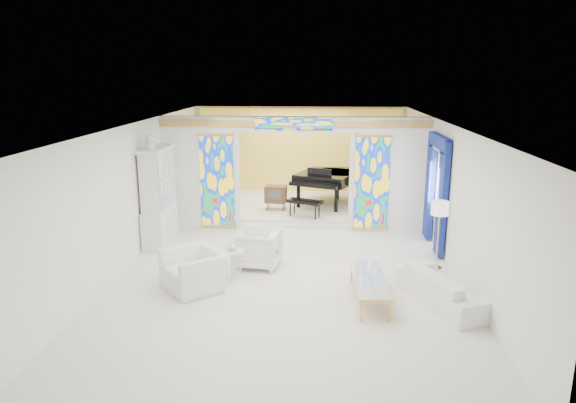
# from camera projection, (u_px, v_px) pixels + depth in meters

# --- Properties ---
(floor) EXTENTS (12.00, 12.00, 0.00)m
(floor) POSITION_uv_depth(u_px,v_px,m) (290.00, 254.00, 11.91)
(floor) COLOR silver
(floor) RESTS_ON ground
(ceiling) EXTENTS (7.00, 12.00, 0.02)m
(ceiling) POSITION_uv_depth(u_px,v_px,m) (290.00, 124.00, 11.18)
(ceiling) COLOR white
(ceiling) RESTS_ON wall_back
(wall_back) EXTENTS (7.00, 0.02, 3.00)m
(wall_back) POSITION_uv_depth(u_px,v_px,m) (300.00, 152.00, 17.35)
(wall_back) COLOR white
(wall_back) RESTS_ON floor
(wall_front) EXTENTS (7.00, 0.02, 3.00)m
(wall_front) POSITION_uv_depth(u_px,v_px,m) (259.00, 310.00, 5.73)
(wall_front) COLOR white
(wall_front) RESTS_ON floor
(wall_left) EXTENTS (0.02, 12.00, 3.00)m
(wall_left) POSITION_uv_depth(u_px,v_px,m) (137.00, 189.00, 11.75)
(wall_left) COLOR white
(wall_left) RESTS_ON floor
(wall_right) EXTENTS (0.02, 12.00, 3.00)m
(wall_right) POSITION_uv_depth(u_px,v_px,m) (448.00, 193.00, 11.34)
(wall_right) COLOR white
(wall_right) RESTS_ON floor
(partition_wall) EXTENTS (7.00, 0.22, 3.00)m
(partition_wall) POSITION_uv_depth(u_px,v_px,m) (294.00, 168.00, 13.44)
(partition_wall) COLOR white
(partition_wall) RESTS_ON floor
(stained_glass_left) EXTENTS (0.90, 0.04, 2.40)m
(stained_glass_left) POSITION_uv_depth(u_px,v_px,m) (217.00, 181.00, 13.54)
(stained_glass_left) COLOR gold
(stained_glass_left) RESTS_ON partition_wall
(stained_glass_right) EXTENTS (0.90, 0.04, 2.40)m
(stained_glass_right) POSITION_uv_depth(u_px,v_px,m) (372.00, 183.00, 13.30)
(stained_glass_right) COLOR gold
(stained_glass_right) RESTS_ON partition_wall
(stained_glass_transom) EXTENTS (2.00, 0.04, 0.34)m
(stained_glass_transom) POSITION_uv_depth(u_px,v_px,m) (294.00, 124.00, 13.05)
(stained_glass_transom) COLOR gold
(stained_glass_transom) RESTS_ON partition_wall
(alcove_platform) EXTENTS (6.80, 3.80, 0.18)m
(alcove_platform) POSITION_uv_depth(u_px,v_px,m) (297.00, 206.00, 15.85)
(alcove_platform) COLOR silver
(alcove_platform) RESTS_ON floor
(gold_curtain_back) EXTENTS (6.70, 0.10, 2.90)m
(gold_curtain_back) POSITION_uv_depth(u_px,v_px,m) (300.00, 152.00, 17.24)
(gold_curtain_back) COLOR #DCC54C
(gold_curtain_back) RESTS_ON wall_back
(chandelier) EXTENTS (0.48, 0.48, 0.30)m
(chandelier) POSITION_uv_depth(u_px,v_px,m) (304.00, 126.00, 15.15)
(chandelier) COLOR gold
(chandelier) RESTS_ON ceiling
(blue_drapes) EXTENTS (0.14, 1.85, 2.65)m
(blue_drapes) POSITION_uv_depth(u_px,v_px,m) (436.00, 183.00, 12.00)
(blue_drapes) COLOR navy
(blue_drapes) RESTS_ON wall_right
(china_cabinet) EXTENTS (0.56, 1.46, 2.72)m
(china_cabinet) POSITION_uv_depth(u_px,v_px,m) (158.00, 197.00, 12.39)
(china_cabinet) COLOR silver
(china_cabinet) RESTS_ON floor
(armchair_left) EXTENTS (1.51, 1.54, 0.75)m
(armchair_left) POSITION_uv_depth(u_px,v_px,m) (194.00, 270.00, 9.91)
(armchair_left) COLOR silver
(armchair_left) RESTS_ON floor
(armchair_right) EXTENTS (1.00, 0.98, 0.81)m
(armchair_right) POSITION_uv_depth(u_px,v_px,m) (259.00, 248.00, 11.05)
(armchair_right) COLOR silver
(armchair_right) RESTS_ON floor
(sofa) EXTENTS (1.52, 2.23, 0.61)m
(sofa) POSITION_uv_depth(u_px,v_px,m) (444.00, 287.00, 9.30)
(sofa) COLOR white
(sofa) RESTS_ON floor
(side_table) EXTENTS (0.50, 0.50, 0.61)m
(side_table) POSITION_uv_depth(u_px,v_px,m) (233.00, 260.00, 10.38)
(side_table) COLOR silver
(side_table) RESTS_ON floor
(vase) EXTENTS (0.20, 0.20, 0.18)m
(vase) POSITION_uv_depth(u_px,v_px,m) (232.00, 246.00, 10.31)
(vase) COLOR white
(vase) RESTS_ON side_table
(coffee_table) EXTENTS (0.63, 1.87, 0.42)m
(coffee_table) POSITION_uv_depth(u_px,v_px,m) (369.00, 280.00, 9.41)
(coffee_table) COLOR silver
(coffee_table) RESTS_ON floor
(floor_lamp) EXTENTS (0.42, 0.42, 1.48)m
(floor_lamp) POSITION_uv_depth(u_px,v_px,m) (440.00, 212.00, 10.73)
(floor_lamp) COLOR gold
(floor_lamp) RESTS_ON floor
(grand_piano) EXTENTS (2.63, 3.12, 1.20)m
(grand_piano) POSITION_uv_depth(u_px,v_px,m) (333.00, 178.00, 15.58)
(grand_piano) COLOR black
(grand_piano) RESTS_ON alcove_platform
(tv_console) EXTENTS (0.65, 0.47, 0.71)m
(tv_console) POSITION_uv_depth(u_px,v_px,m) (276.00, 194.00, 14.98)
(tv_console) COLOR #53321E
(tv_console) RESTS_ON alcove_platform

